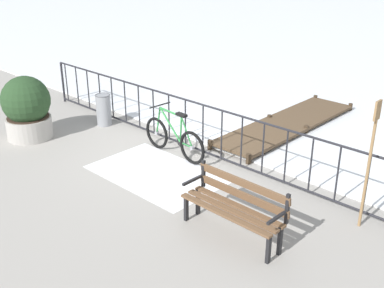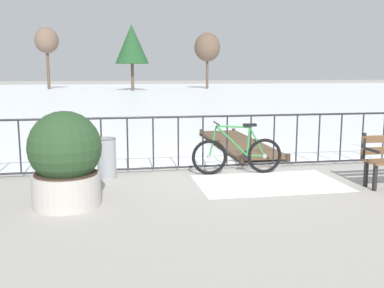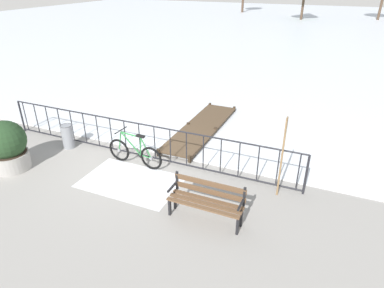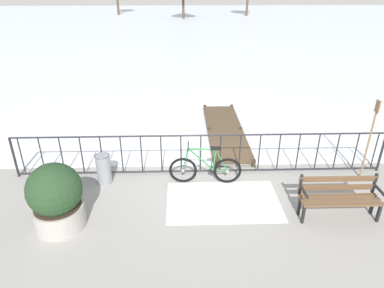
% 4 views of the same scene
% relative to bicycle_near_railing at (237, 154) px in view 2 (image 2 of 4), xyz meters
% --- Properties ---
extents(ground_plane, '(160.00, 160.00, 0.00)m').
position_rel_bicycle_near_railing_xyz_m(ground_plane, '(-0.09, 0.42, -0.37)').
color(ground_plane, '#9E9991').
extents(frozen_pond, '(80.00, 56.00, 0.03)m').
position_rel_bicycle_near_railing_xyz_m(frozen_pond, '(-0.09, 28.82, -0.35)').
color(frozen_pond, white).
rests_on(frozen_pond, ground).
extents(snow_patch, '(2.47, 1.57, 0.01)m').
position_rel_bicycle_near_railing_xyz_m(snow_patch, '(0.34, -0.78, -0.36)').
color(snow_patch, white).
rests_on(snow_patch, ground).
extents(railing_fence, '(9.06, 0.06, 1.07)m').
position_rel_bicycle_near_railing_xyz_m(railing_fence, '(-0.09, 0.42, 0.19)').
color(railing_fence, '#232328').
rests_on(railing_fence, ground).
extents(bicycle_near_railing, '(1.71, 0.52, 0.97)m').
position_rel_bicycle_near_railing_xyz_m(bicycle_near_railing, '(0.00, 0.00, 0.00)').
color(bicycle_near_railing, black).
rests_on(bicycle_near_railing, ground).
extents(planter_with_shrub, '(1.03, 1.03, 1.36)m').
position_rel_bicycle_near_railing_xyz_m(planter_with_shrub, '(-2.95, -1.49, 0.30)').
color(planter_with_shrub, '#ADA8A0').
rests_on(planter_with_shrub, ground).
extents(trash_bin, '(0.35, 0.35, 0.73)m').
position_rel_bicycle_near_railing_xyz_m(trash_bin, '(-2.40, 0.09, 0.00)').
color(trash_bin, gray).
rests_on(trash_bin, ground).
extents(wooden_dock, '(1.10, 4.30, 0.20)m').
position_rel_bicycle_near_railing_xyz_m(wooden_dock, '(0.81, 2.82, -0.25)').
color(wooden_dock, brown).
rests_on(wooden_dock, ground).
extents(tree_far_west, '(3.20, 3.20, 6.26)m').
position_rel_bicycle_near_railing_xyz_m(tree_far_west, '(-0.20, 35.55, 4.03)').
color(tree_far_west, brown).
rests_on(tree_far_west, ground).
extents(tree_west_mid, '(2.72, 2.72, 5.86)m').
position_rel_bicycle_near_railing_xyz_m(tree_west_mid, '(7.83, 38.82, 3.97)').
color(tree_west_mid, brown).
rests_on(tree_west_mid, ground).
extents(tree_centre, '(2.40, 2.40, 6.33)m').
position_rel_bicycle_near_railing_xyz_m(tree_centre, '(-8.62, 40.75, 4.57)').
color(tree_centre, brown).
rests_on(tree_centre, ground).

